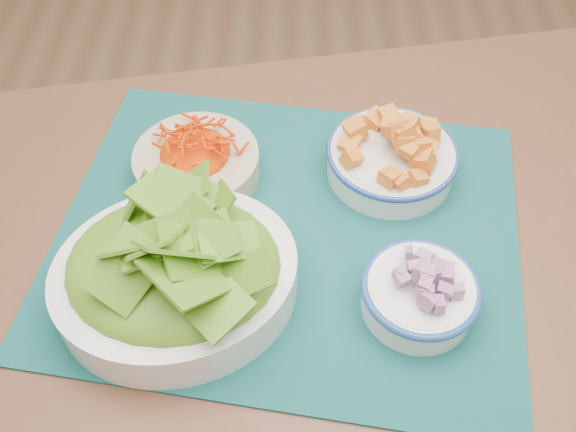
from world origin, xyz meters
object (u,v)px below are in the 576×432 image
object	(u,v)px
squash_bowl	(393,151)
placemat	(288,231)
lettuce_bowl	(174,268)
onion_bowl	(420,291)
table	(336,275)
carrot_bowl	(196,158)

from	to	relation	value
squash_bowl	placemat	bearing A→B (deg)	-143.73
squash_bowl	lettuce_bowl	world-z (taller)	lettuce_bowl
placemat	onion_bowl	world-z (taller)	onion_bowl
onion_bowl	lettuce_bowl	bearing A→B (deg)	176.74
table	lettuce_bowl	bearing A→B (deg)	-162.12
lettuce_bowl	carrot_bowl	bearing A→B (deg)	73.99
carrot_bowl	onion_bowl	xyz separation A→B (m)	(0.28, -0.22, 0.00)
table	squash_bowl	distance (m)	0.20
onion_bowl	table	bearing A→B (deg)	123.77
table	onion_bowl	size ratio (longest dim) A/B	7.71
carrot_bowl	squash_bowl	world-z (taller)	squash_bowl
carrot_bowl	placemat	bearing A→B (deg)	-38.81
table	carrot_bowl	bearing A→B (deg)	144.31
table	onion_bowl	world-z (taller)	onion_bowl
placemat	table	bearing A→B (deg)	15.83
table	lettuce_bowl	size ratio (longest dim) A/B	3.58
placemat	squash_bowl	distance (m)	0.18
placemat	carrot_bowl	xyz separation A→B (m)	(-0.13, 0.10, 0.03)
table	placemat	xyz separation A→B (m)	(-0.07, -0.01, 0.11)
table	carrot_bowl	world-z (taller)	carrot_bowl
squash_bowl	carrot_bowl	bearing A→B (deg)	-179.34
placemat	lettuce_bowl	size ratio (longest dim) A/B	1.76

